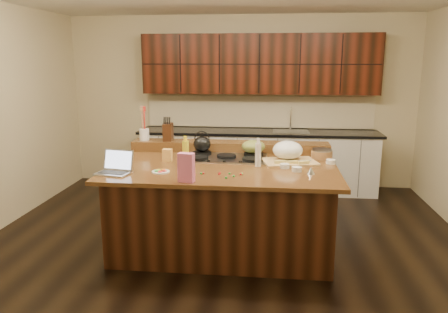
# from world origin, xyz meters

# --- Properties ---
(room) EXTENTS (5.52, 5.02, 2.72)m
(room) POSITION_xyz_m (0.00, 0.00, 1.35)
(room) COLOR black
(room) RESTS_ON ground
(island) EXTENTS (2.40, 1.60, 0.92)m
(island) POSITION_xyz_m (0.00, 0.00, 0.46)
(island) COLOR black
(island) RESTS_ON ground
(back_ledge) EXTENTS (2.40, 0.30, 0.12)m
(back_ledge) POSITION_xyz_m (0.00, 0.70, 0.98)
(back_ledge) COLOR black
(back_ledge) RESTS_ON island
(cooktop) EXTENTS (0.92, 0.52, 0.05)m
(cooktop) POSITION_xyz_m (0.00, 0.30, 0.94)
(cooktop) COLOR gray
(cooktop) RESTS_ON island
(back_counter) EXTENTS (3.70, 0.66, 2.40)m
(back_counter) POSITION_xyz_m (0.30, 2.23, 0.98)
(back_counter) COLOR silver
(back_counter) RESTS_ON ground
(kettle) EXTENTS (0.25, 0.25, 0.18)m
(kettle) POSITION_xyz_m (-0.30, 0.43, 1.06)
(kettle) COLOR black
(kettle) RESTS_ON cooktop
(green_bowl) EXTENTS (0.36, 0.36, 0.15)m
(green_bowl) POSITION_xyz_m (0.30, 0.43, 1.04)
(green_bowl) COLOR olive
(green_bowl) RESTS_ON cooktop
(laptop) EXTENTS (0.36, 0.31, 0.22)m
(laptop) POSITION_xyz_m (-1.03, -0.45, 0.98)
(laptop) COLOR #B7B7BC
(laptop) RESTS_ON island
(oil_bottle) EXTENTS (0.08, 0.08, 0.27)m
(oil_bottle) POSITION_xyz_m (-0.39, -0.09, 1.06)
(oil_bottle) COLOR yellow
(oil_bottle) RESTS_ON island
(vinegar_bottle) EXTENTS (0.08, 0.08, 0.25)m
(vinegar_bottle) POSITION_xyz_m (0.37, -0.02, 1.04)
(vinegar_bottle) COLOR silver
(vinegar_bottle) RESTS_ON island
(wooden_tray) EXTENTS (0.65, 0.54, 0.23)m
(wooden_tray) POSITION_xyz_m (0.69, 0.22, 1.02)
(wooden_tray) COLOR tan
(wooden_tray) RESTS_ON island
(ramekin_a) EXTENTS (0.11, 0.11, 0.04)m
(ramekin_a) POSITION_xyz_m (0.65, -0.07, 0.94)
(ramekin_a) COLOR white
(ramekin_a) RESTS_ON island
(ramekin_b) EXTENTS (0.13, 0.13, 0.04)m
(ramekin_b) POSITION_xyz_m (0.77, -0.19, 0.94)
(ramekin_b) COLOR white
(ramekin_b) RESTS_ON island
(ramekin_c) EXTENTS (0.13, 0.13, 0.04)m
(ramekin_c) POSITION_xyz_m (1.15, 0.18, 0.94)
(ramekin_c) COLOR white
(ramekin_c) RESTS_ON island
(strainer_bowl) EXTENTS (0.31, 0.31, 0.09)m
(strainer_bowl) POSITION_xyz_m (1.08, 0.43, 0.97)
(strainer_bowl) COLOR #996B3F
(strainer_bowl) RESTS_ON island
(kitchen_timer) EXTENTS (0.10, 0.10, 0.07)m
(kitchen_timer) POSITION_xyz_m (0.90, -0.28, 0.96)
(kitchen_timer) COLOR silver
(kitchen_timer) RESTS_ON island
(pink_bag) EXTENTS (0.16, 0.10, 0.27)m
(pink_bag) POSITION_xyz_m (-0.27, -0.69, 1.06)
(pink_bag) COLOR pink
(pink_bag) RESTS_ON island
(candy_plate) EXTENTS (0.22, 0.22, 0.01)m
(candy_plate) POSITION_xyz_m (-0.59, -0.38, 0.93)
(candy_plate) COLOR white
(candy_plate) RESTS_ON island
(package_box) EXTENTS (0.11, 0.08, 0.14)m
(package_box) POSITION_xyz_m (-0.64, 0.09, 0.99)
(package_box) COLOR #EFB154
(package_box) RESTS_ON island
(utensil_crock) EXTENTS (0.12, 0.12, 0.14)m
(utensil_crock) POSITION_xyz_m (-1.07, 0.70, 1.11)
(utensil_crock) COLOR white
(utensil_crock) RESTS_ON back_ledge
(knife_block) EXTENTS (0.12, 0.18, 0.21)m
(knife_block) POSITION_xyz_m (-0.77, 0.70, 1.15)
(knife_block) COLOR black
(knife_block) RESTS_ON back_ledge
(gumdrop_0) EXTENTS (0.02, 0.02, 0.02)m
(gumdrop_0) POSITION_xyz_m (-0.23, -0.47, 0.93)
(gumdrop_0) COLOR red
(gumdrop_0) RESTS_ON island
(gumdrop_1) EXTENTS (0.02, 0.02, 0.02)m
(gumdrop_1) POSITION_xyz_m (0.22, -0.38, 0.93)
(gumdrop_1) COLOR #198C26
(gumdrop_1) RESTS_ON island
(gumdrop_2) EXTENTS (0.02, 0.02, 0.02)m
(gumdrop_2) POSITION_xyz_m (-0.15, -0.41, 0.93)
(gumdrop_2) COLOR red
(gumdrop_2) RESTS_ON island
(gumdrop_3) EXTENTS (0.02, 0.02, 0.02)m
(gumdrop_3) POSITION_xyz_m (0.15, -0.48, 0.93)
(gumdrop_3) COLOR #198C26
(gumdrop_3) RESTS_ON island
(gumdrop_4) EXTENTS (0.02, 0.02, 0.02)m
(gumdrop_4) POSITION_xyz_m (0.22, -0.40, 0.93)
(gumdrop_4) COLOR red
(gumdrop_4) RESTS_ON island
(gumdrop_5) EXTENTS (0.02, 0.02, 0.02)m
(gumdrop_5) POSITION_xyz_m (0.09, -0.54, 0.93)
(gumdrop_5) COLOR #198C26
(gumdrop_5) RESTS_ON island
(gumdrop_6) EXTENTS (0.02, 0.02, 0.02)m
(gumdrop_6) POSITION_xyz_m (0.01, -0.38, 0.93)
(gumdrop_6) COLOR red
(gumdrop_6) RESTS_ON island
(gumdrop_7) EXTENTS (0.02, 0.02, 0.02)m
(gumdrop_7) POSITION_xyz_m (0.09, -0.55, 0.93)
(gumdrop_7) COLOR #198C26
(gumdrop_7) RESTS_ON island
(gumdrop_8) EXTENTS (0.02, 0.02, 0.02)m
(gumdrop_8) POSITION_xyz_m (0.22, -0.38, 0.93)
(gumdrop_8) COLOR red
(gumdrop_8) RESTS_ON island
(gumdrop_9) EXTENTS (0.02, 0.02, 0.02)m
(gumdrop_9) POSITION_xyz_m (0.10, -0.39, 0.93)
(gumdrop_9) COLOR #198C26
(gumdrop_9) RESTS_ON island
(gumdrop_10) EXTENTS (0.02, 0.02, 0.02)m
(gumdrop_10) POSITION_xyz_m (0.00, -0.42, 0.93)
(gumdrop_10) COLOR red
(gumdrop_10) RESTS_ON island
(gumdrop_11) EXTENTS (0.02, 0.02, 0.02)m
(gumdrop_11) POSITION_xyz_m (-0.18, -0.41, 0.93)
(gumdrop_11) COLOR #198C26
(gumdrop_11) RESTS_ON island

